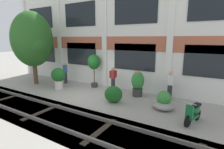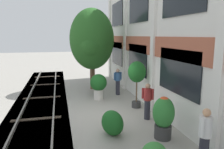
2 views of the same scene
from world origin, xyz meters
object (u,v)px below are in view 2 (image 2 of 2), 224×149
resident_by_doorway (148,100)px  potted_plant_fluted_column (99,84)px  resident_near_plants (118,81)px  potted_plant_ribbed_drum (163,115)px  broadleaf_tree (92,41)px  potted_plant_tall_urn (137,74)px  topiary_hedge (112,123)px  resident_watching_tracks (205,136)px

resident_by_doorway → potted_plant_fluted_column: bearing=-118.7°
resident_near_plants → potted_plant_ribbed_drum: bearing=168.2°
resident_by_doorway → resident_near_plants: bearing=-139.6°
broadleaf_tree → potted_plant_tall_urn: broadleaf_tree is taller
broadleaf_tree → potted_plant_tall_urn: 4.96m
resident_by_doorway → topiary_hedge: (1.12, -1.84, -0.39)m
potted_plant_fluted_column → potted_plant_ribbed_drum: bearing=14.3°
potted_plant_fluted_column → topiary_hedge: (4.59, -0.32, -0.40)m
potted_plant_fluted_column → resident_near_plants: (-0.71, 1.32, -0.00)m
resident_by_doorway → resident_near_plants: size_ratio=0.99×
potted_plant_fluted_column → potted_plant_tall_urn: (1.87, 1.60, 0.84)m
topiary_hedge → potted_plant_ribbed_drum: bearing=67.3°
potted_plant_tall_urn → topiary_hedge: bearing=-35.2°
broadleaf_tree → topiary_hedge: broadleaf_tree is taller
broadleaf_tree → resident_by_doorway: size_ratio=3.38×
potted_plant_ribbed_drum → potted_plant_tall_urn: (-3.42, 0.25, 0.85)m
potted_plant_fluted_column → broadleaf_tree: bearing=178.8°
resident_by_doorway → resident_near_plants: resident_near_plants is taller
potted_plant_fluted_column → resident_near_plants: size_ratio=0.91×
resident_watching_tracks → resident_by_doorway: bearing=-32.0°
potted_plant_ribbed_drum → resident_watching_tracks: 1.84m
potted_plant_tall_urn → resident_watching_tracks: bearing=0.7°
broadleaf_tree → resident_watching_tracks: broadleaf_tree is taller
potted_plant_tall_urn → resident_watching_tracks: size_ratio=1.40×
potted_plant_fluted_column → resident_near_plants: bearing=118.1°
resident_watching_tracks → topiary_hedge: resident_watching_tracks is taller
broadleaf_tree → potted_plant_ribbed_drum: broadleaf_tree is taller
potted_plant_tall_urn → resident_near_plants: (-2.57, -0.28, -0.84)m
broadleaf_tree → resident_watching_tracks: 10.10m
broadleaf_tree → resident_by_doorway: bearing=13.6°
resident_by_doorway → resident_near_plants: (-4.18, -0.19, 0.01)m
topiary_hedge → resident_watching_tracks: bearing=38.3°
potted_plant_ribbed_drum → resident_near_plants: (-5.99, -0.02, 0.01)m
potted_plant_ribbed_drum → resident_watching_tracks: size_ratio=0.90×
broadleaf_tree → resident_watching_tracks: size_ratio=3.18×
potted_plant_fluted_column → potted_plant_ribbed_drum: potted_plant_ribbed_drum is taller
potted_plant_ribbed_drum → resident_watching_tracks: resident_watching_tracks is taller
broadleaf_tree → resident_by_doorway: broadleaf_tree is taller
resident_watching_tracks → resident_near_plants: size_ratio=1.05×
topiary_hedge → resident_near_plants: bearing=162.8°
broadleaf_tree → potted_plant_ribbed_drum: size_ratio=3.52×
resident_watching_tracks → topiary_hedge: 3.23m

